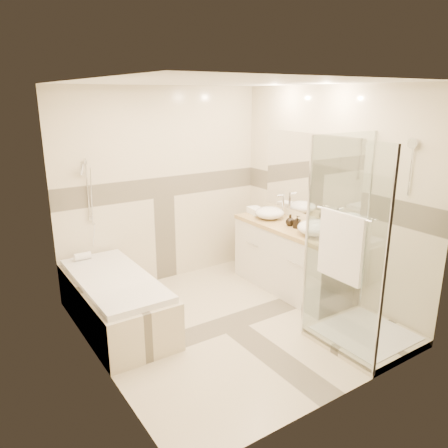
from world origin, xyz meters
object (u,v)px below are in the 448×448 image
amenity_bottle_a (297,222)px  vessel_sink_near (270,213)px  vanity (290,258)px  vessel_sink_far (316,228)px  shower_enclosure (355,295)px  bathtub (115,299)px  amenity_bottle_b (290,220)px

amenity_bottle_a → vessel_sink_near: bearing=90.0°
vanity → vessel_sink_far: 0.67m
vessel_sink_far → amenity_bottle_a: (0.00, 0.32, -0.01)m
vanity → vessel_sink_far: size_ratio=3.82×
vessel_sink_near → vanity: bearing=-87.1°
shower_enclosure → vessel_sink_near: (0.27, 1.67, 0.42)m
shower_enclosure → vessel_sink_near: shower_enclosure is taller
vessel_sink_near → vessel_sink_far: 0.83m
amenity_bottle_a → vanity: bearing=80.3°
vessel_sink_near → amenity_bottle_a: bearing=-90.0°
shower_enclosure → amenity_bottle_a: 1.26m
vanity → shower_enclosure: size_ratio=0.79×
bathtub → shower_enclosure: (1.86, -1.62, 0.20)m
bathtub → amenity_bottle_b: 2.24m
bathtub → amenity_bottle_a: bearing=-12.4°
vanity → amenity_bottle_b: (-0.02, 0.00, 0.50)m
bathtub → vessel_sink_far: vessel_sink_far is taller
amenity_bottle_a → amenity_bottle_b: (0.00, 0.12, -0.01)m
bathtub → vessel_sink_near: (2.13, 0.05, 0.62)m
vessel_sink_near → amenity_bottle_b: vessel_sink_near is taller
vessel_sink_near → vessel_sink_far: bearing=-90.0°
vanity → amenity_bottle_a: (-0.02, -0.12, 0.50)m
vessel_sink_far → amenity_bottle_b: (0.00, 0.44, -0.01)m
amenity_bottle_a → amenity_bottle_b: size_ratio=1.08×
vessel_sink_far → amenity_bottle_b: vessel_sink_far is taller
amenity_bottle_b → shower_enclosure: bearing=-102.1°
vanity → shower_enclosure: 1.31m
vanity → vessel_sink_near: bearing=92.9°
shower_enclosure → amenity_bottle_a: size_ratio=13.19×
shower_enclosure → amenity_bottle_b: bearing=77.9°
bathtub → shower_enclosure: shower_enclosure is taller
vessel_sink_far → amenity_bottle_b: size_ratio=2.96×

